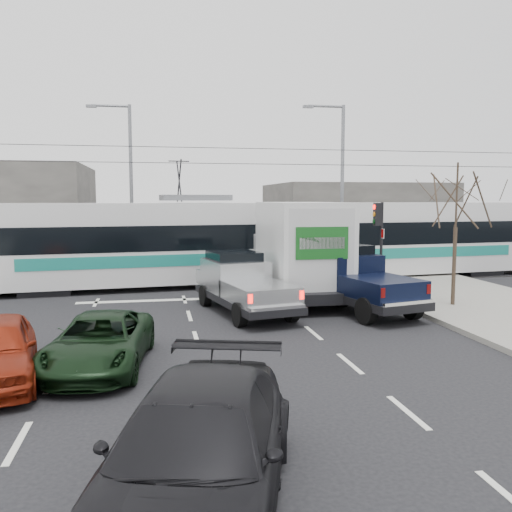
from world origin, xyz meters
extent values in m
plane|color=black|center=(0.00, 0.00, 0.00)|extent=(120.00, 120.00, 0.00)
cube|color=#33302D|center=(0.00, 10.00, 0.01)|extent=(60.00, 1.60, 0.03)
cube|color=slate|center=(12.00, 24.00, 2.50)|extent=(12.00, 10.00, 5.00)
cylinder|color=#47382B|center=(7.60, 2.50, 1.52)|extent=(0.14, 0.14, 2.75)
cylinder|color=#47382B|center=(7.60, 2.50, 4.03)|extent=(0.07, 0.07, 2.25)
cylinder|color=black|center=(6.60, 6.50, 1.95)|extent=(0.12, 0.12, 3.60)
cube|color=black|center=(6.40, 6.50, 3.25)|extent=(0.28, 0.28, 0.95)
cylinder|color=#FF0C07|center=(6.25, 6.50, 3.55)|extent=(0.06, 0.20, 0.20)
cylinder|color=orange|center=(6.25, 6.50, 3.25)|extent=(0.06, 0.20, 0.20)
cylinder|color=#05330C|center=(6.25, 6.50, 2.95)|extent=(0.06, 0.20, 0.20)
cube|color=white|center=(6.58, 6.35, 2.45)|extent=(0.02, 0.30, 0.40)
cylinder|color=slate|center=(7.50, 14.00, 4.50)|extent=(0.20, 0.20, 9.00)
cylinder|color=slate|center=(6.50, 14.00, 8.90)|extent=(2.00, 0.14, 0.14)
cube|color=slate|center=(5.50, 14.00, 8.85)|extent=(0.55, 0.25, 0.14)
cylinder|color=slate|center=(-4.00, 16.00, 4.50)|extent=(0.20, 0.20, 9.00)
cylinder|color=slate|center=(-5.00, 16.00, 8.90)|extent=(2.00, 0.14, 0.14)
cube|color=slate|center=(-6.00, 16.00, 8.85)|extent=(0.55, 0.25, 0.14)
cylinder|color=black|center=(0.00, 10.00, 5.50)|extent=(60.00, 0.03, 0.03)
cylinder|color=black|center=(0.00, 10.00, 6.20)|extent=(60.00, 0.03, 0.03)
cube|color=silver|center=(-3.78, 9.10, 1.04)|extent=(13.16, 4.03, 1.57)
cube|color=black|center=(-3.78, 9.10, 2.25)|extent=(13.23, 4.07, 1.07)
cube|color=silver|center=(-3.78, 9.10, 3.21)|extent=(13.15, 3.92, 1.00)
cube|color=#18786D|center=(-3.64, 7.73, 1.32)|extent=(9.02, 0.95, 0.50)
cube|color=silver|center=(10.23, 10.54, 1.04)|extent=(13.16, 4.03, 1.57)
cube|color=black|center=(10.23, 10.54, 2.25)|extent=(13.23, 4.07, 1.07)
cube|color=silver|center=(10.23, 10.54, 3.21)|extent=(13.15, 3.92, 1.00)
cube|color=#18786D|center=(10.37, 9.18, 1.32)|extent=(9.02, 0.95, 0.50)
cylinder|color=black|center=(3.22, 9.82, 2.04)|extent=(1.27, 2.70, 2.61)
cube|color=slate|center=(-0.98, 9.39, 3.94)|extent=(3.17, 1.93, 0.25)
cube|color=black|center=(-7.28, 8.73, 0.18)|extent=(2.24, 2.50, 0.36)
cube|color=black|center=(1.12, 9.60, 0.18)|extent=(2.24, 2.50, 0.36)
cube|color=black|center=(5.32, 10.04, 0.18)|extent=(2.24, 2.50, 0.36)
cube|color=black|center=(13.73, 10.91, 0.18)|extent=(2.24, 2.50, 0.36)
cube|color=black|center=(0.20, 3.05, 0.52)|extent=(3.00, 5.79, 0.24)
cube|color=#ACAFB1|center=(-0.01, 4.03, 1.19)|extent=(2.30, 2.65, 1.09)
cube|color=black|center=(-0.03, 4.12, 1.76)|extent=(1.92, 1.95, 0.52)
cube|color=#ACAFB1|center=(-0.28, 5.32, 0.97)|extent=(1.97, 1.34, 0.52)
cube|color=#ACAFB1|center=(0.45, 1.87, 0.90)|extent=(2.34, 2.81, 0.62)
cube|color=silver|center=(0.75, 0.46, 0.65)|extent=(1.75, 0.53, 0.17)
cube|color=#FF0C07|center=(-0.10, 0.40, 1.00)|extent=(0.15, 0.10, 0.27)
cube|color=#FF0C07|center=(1.54, 0.74, 1.00)|extent=(0.15, 0.10, 0.27)
cylinder|color=black|center=(-1.02, 4.60, 0.38)|extent=(0.42, 0.80, 0.76)
cylinder|color=black|center=(0.69, 4.96, 0.38)|extent=(0.42, 0.80, 0.76)
cylinder|color=black|center=(-0.29, 1.15, 0.38)|extent=(0.42, 0.80, 0.76)
cylinder|color=black|center=(1.42, 1.51, 0.38)|extent=(0.42, 0.80, 0.76)
cube|color=black|center=(2.67, 5.61, 0.59)|extent=(2.60, 7.53, 0.38)
cube|color=white|center=(2.68, 8.47, 1.50)|extent=(2.46, 1.81, 1.72)
cube|color=black|center=(2.68, 8.62, 2.15)|extent=(2.12, 1.21, 0.64)
cube|color=silver|center=(2.67, 4.86, 2.18)|extent=(2.59, 5.12, 3.17)
cube|color=silver|center=(2.66, 2.32, 2.18)|extent=(2.27, 0.06, 2.79)
cube|color=#125218|center=(2.66, 2.27, 2.43)|extent=(1.81, 0.03, 1.08)
cube|color=black|center=(2.66, 2.08, 0.48)|extent=(2.32, 0.28, 0.19)
cylinder|color=black|center=(1.54, 8.02, 0.48)|extent=(0.33, 0.97, 0.97)
cylinder|color=black|center=(3.81, 8.02, 0.48)|extent=(0.33, 0.97, 0.97)
cylinder|color=black|center=(1.53, 3.51, 0.54)|extent=(0.33, 1.08, 1.07)
cylinder|color=black|center=(3.80, 3.50, 0.54)|extent=(0.33, 1.08, 1.07)
cube|color=black|center=(4.11, 2.59, 0.58)|extent=(3.12, 5.61, 0.26)
cube|color=black|center=(3.89, 3.52, 1.32)|extent=(2.38, 2.60, 1.22)
cube|color=black|center=(3.87, 3.62, 1.96)|extent=(1.98, 1.93, 0.58)
cube|color=black|center=(3.60, 4.76, 1.08)|extent=(2.03, 1.35, 0.58)
cube|color=black|center=(4.37, 1.45, 1.01)|extent=(2.41, 2.76, 0.69)
cube|color=silver|center=(4.69, 0.11, 0.72)|extent=(1.80, 0.60, 0.19)
cube|color=#590505|center=(3.82, 0.02, 1.11)|extent=(0.16, 0.12, 0.30)
cube|color=#590505|center=(5.50, 0.41, 1.11)|extent=(0.16, 0.12, 0.30)
cylinder|color=black|center=(2.84, 4.03, 0.42)|extent=(0.48, 0.89, 0.85)
cylinder|color=black|center=(4.60, 4.45, 0.42)|extent=(0.48, 0.89, 0.85)
cylinder|color=black|center=(3.62, 0.73, 0.42)|extent=(0.48, 0.89, 0.85)
cylinder|color=black|center=(5.37, 1.14, 0.42)|extent=(0.48, 0.89, 0.85)
imported|color=black|center=(-4.07, -2.25, 0.62)|extent=(2.55, 4.64, 1.23)
imported|color=black|center=(-2.33, -8.48, 0.78)|extent=(3.57, 5.74, 1.55)
camera|label=1|loc=(-2.79, -14.85, 3.88)|focal=38.00mm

